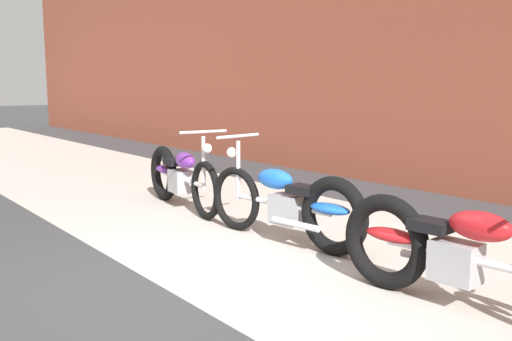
{
  "coord_description": "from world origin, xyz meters",
  "views": [
    {
      "loc": [
        3.65,
        -2.0,
        1.54
      ],
      "look_at": [
        -0.5,
        1.21,
        0.75
      ],
      "focal_mm": 40.12,
      "sensor_mm": 36.0,
      "label": 1
    }
  ],
  "objects": [
    {
      "name": "ground_plane",
      "position": [
        0.0,
        0.0,
        0.0
      ],
      "size": [
        80.0,
        80.0,
        0.0
      ],
      "primitive_type": "plane",
      "color": "#38383A"
    },
    {
      "name": "sidewalk_slab",
      "position": [
        0.0,
        1.75,
        0.0
      ],
      "size": [
        36.0,
        3.5,
        0.01
      ],
      "primitive_type": "cube",
      "color": "#B2ADA3",
      "rests_on": "ground"
    },
    {
      "name": "motorcycle_purple",
      "position": [
        -2.59,
        1.58,
        0.4
      ],
      "size": [
        2.0,
        0.62,
        1.03
      ],
      "rotation": [
        0.0,
        0.0,
        -0.13
      ],
      "color": "black",
      "rests_on": "ground"
    },
    {
      "name": "motorcycle_blue",
      "position": [
        -0.39,
        1.57,
        0.4
      ],
      "size": [
        2.0,
        0.58,
        1.03
      ],
      "rotation": [
        0.0,
        0.0,
        3.27
      ],
      "color": "black",
      "rests_on": "ground"
    },
    {
      "name": "motorcycle_red",
      "position": [
        1.43,
        1.38,
        0.4
      ],
      "size": [
        2.01,
        0.58,
        1.03
      ],
      "rotation": [
        0.0,
        0.0,
        0.09
      ],
      "color": "black",
      "rests_on": "ground"
    }
  ]
}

